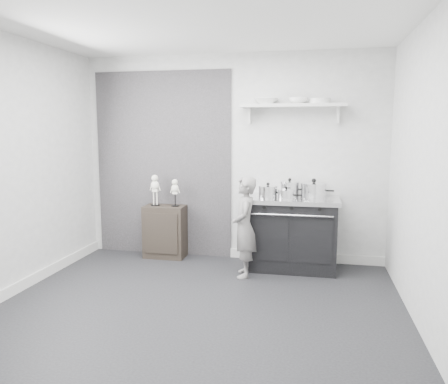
# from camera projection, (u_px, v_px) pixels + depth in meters

# --- Properties ---
(ground) EXTENTS (4.00, 4.00, 0.00)m
(ground) POSITION_uv_depth(u_px,v_px,m) (197.00, 309.00, 4.23)
(ground) COLOR black
(ground) RESTS_ON ground
(room_shell) EXTENTS (4.02, 3.62, 2.71)m
(room_shell) POSITION_uv_depth(u_px,v_px,m) (190.00, 139.00, 4.16)
(room_shell) COLOR #AEAEAB
(room_shell) RESTS_ON ground
(wall_shelf) EXTENTS (1.30, 0.26, 0.24)m
(wall_shelf) POSITION_uv_depth(u_px,v_px,m) (293.00, 106.00, 5.41)
(wall_shelf) COLOR silver
(wall_shelf) RESTS_ON room_shell
(stove) EXTENTS (1.12, 0.70, 0.90)m
(stove) POSITION_uv_depth(u_px,v_px,m) (292.00, 233.00, 5.43)
(stove) COLOR black
(stove) RESTS_ON ground
(side_cabinet) EXTENTS (0.54, 0.32, 0.71)m
(side_cabinet) POSITION_uv_depth(u_px,v_px,m) (165.00, 231.00, 5.91)
(side_cabinet) COLOR black
(side_cabinet) RESTS_ON ground
(child) EXTENTS (0.35, 0.47, 1.19)m
(child) POSITION_uv_depth(u_px,v_px,m) (244.00, 227.00, 5.11)
(child) COLOR slate
(child) RESTS_ON ground
(pot_front_left) EXTENTS (0.32, 0.23, 0.19)m
(pot_front_left) POSITION_uv_depth(u_px,v_px,m) (268.00, 192.00, 5.32)
(pot_front_left) COLOR silver
(pot_front_left) RESTS_ON stove
(pot_back_left) EXTENTS (0.33, 0.24, 0.22)m
(pot_back_left) POSITION_uv_depth(u_px,v_px,m) (290.00, 188.00, 5.48)
(pot_back_left) COLOR silver
(pot_back_left) RESTS_ON stove
(pot_back_right) EXTENTS (0.41, 0.33, 0.23)m
(pot_back_right) POSITION_uv_depth(u_px,v_px,m) (314.00, 190.00, 5.42)
(pot_back_right) COLOR silver
(pot_back_right) RESTS_ON stove
(pot_front_center) EXTENTS (0.29, 0.20, 0.15)m
(pot_front_center) POSITION_uv_depth(u_px,v_px,m) (286.00, 194.00, 5.23)
(pot_front_center) COLOR silver
(pot_front_center) RESTS_ON stove
(skeleton_full) EXTENTS (0.13, 0.09, 0.48)m
(skeleton_full) POSITION_uv_depth(u_px,v_px,m) (155.00, 188.00, 5.86)
(skeleton_full) COLOR silver
(skeleton_full) RESTS_ON side_cabinet
(skeleton_torso) EXTENTS (0.12, 0.08, 0.42)m
(skeleton_torso) POSITION_uv_depth(u_px,v_px,m) (175.00, 191.00, 5.80)
(skeleton_torso) COLOR silver
(skeleton_torso) RESTS_ON side_cabinet
(bowl_large) EXTENTS (0.29, 0.29, 0.07)m
(bowl_large) POSITION_uv_depth(u_px,v_px,m) (266.00, 101.00, 5.46)
(bowl_large) COLOR white
(bowl_large) RESTS_ON wall_shelf
(bowl_small) EXTENTS (0.23, 0.23, 0.07)m
(bowl_small) POSITION_uv_depth(u_px,v_px,m) (298.00, 101.00, 5.38)
(bowl_small) COLOR white
(bowl_small) RESTS_ON wall_shelf
(plate_stack) EXTENTS (0.25, 0.25, 0.06)m
(plate_stack) POSITION_uv_depth(u_px,v_px,m) (320.00, 101.00, 5.33)
(plate_stack) COLOR silver
(plate_stack) RESTS_ON wall_shelf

